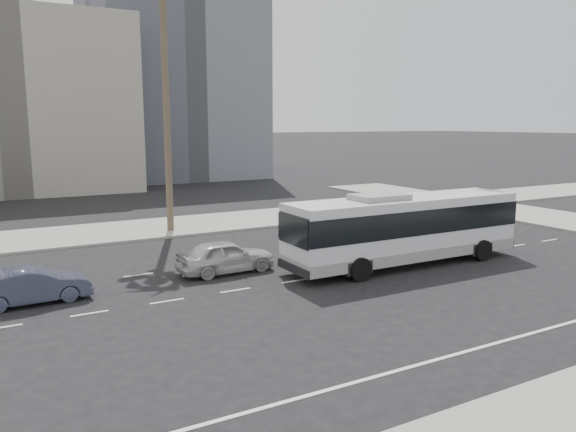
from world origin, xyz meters
TOP-DOWN VIEW (x-y plane):
  - ground at (0.00, 0.00)m, footprint 700.00×700.00m
  - sidewalk_north at (0.00, 15.50)m, footprint 120.00×7.00m
  - midrise_beige_west at (-12.00, 45.00)m, footprint 24.00×18.00m
  - midrise_gray_center at (8.00, 52.00)m, footprint 20.00×20.00m
  - civic_tower at (-2.00, 250.00)m, footprint 42.00×42.00m
  - highrise_right at (45.00, 230.00)m, footprint 26.00×26.00m
  - highrise_far at (70.00, 260.00)m, footprint 22.00×22.00m
  - city_bus at (3.32, -0.07)m, footprint 12.91×3.16m
  - car_a at (-5.19, 2.92)m, footprint 2.00×4.75m
  - car_b at (-13.72, 2.40)m, footprint 1.72×4.44m

SIDE VIEW (x-z plane):
  - ground at x=0.00m, z-range 0.00..0.00m
  - sidewalk_north at x=0.00m, z-range 0.00..0.15m
  - car_b at x=-13.72m, z-range 0.00..1.44m
  - car_a at x=-5.19m, z-range 0.00..1.60m
  - city_bus at x=3.32m, z-range 0.09..3.80m
  - midrise_beige_west at x=-12.00m, z-range 0.00..18.00m
  - midrise_gray_center at x=8.00m, z-range 0.00..26.00m
  - highrise_far at x=70.00m, z-range 0.00..60.00m
  - highrise_right at x=45.00m, z-range 0.00..70.00m
  - civic_tower at x=-2.00m, z-range -25.67..103.33m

